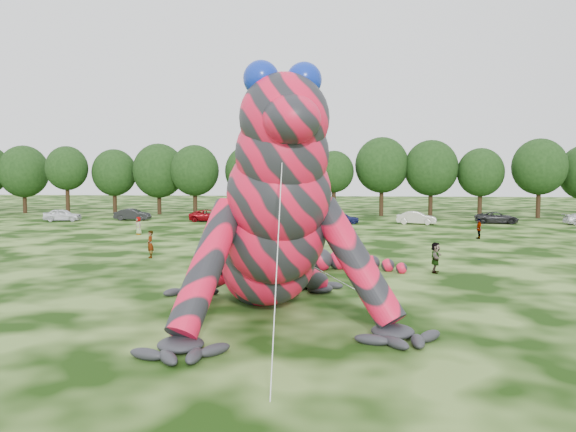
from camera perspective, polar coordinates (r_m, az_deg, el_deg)
The scene contains 25 objects.
ground at distance 18.30m, azimuth -2.04°, elevation -14.20°, with size 240.00×240.00×0.00m, color #16330A.
inflatable_gecko at distance 24.91m, azimuth -2.63°, elevation 2.30°, with size 16.55×19.66×9.83m, color #F1133A, non-canonical shape.
tree_2 at distance 88.46m, azimuth -25.24°, elevation 3.39°, with size 7.04×6.34×9.64m, color black, non-canonical shape.
tree_3 at distance 83.44m, azimuth -21.52°, elevation 3.39°, with size 5.81×5.23×9.44m, color black, non-canonical shape.
tree_4 at distance 82.36m, azimuth -17.22°, elevation 3.36°, with size 6.22×5.60×9.06m, color black, non-canonical shape.
tree_5 at distance 79.79m, azimuth -12.98°, elevation 3.68°, with size 7.16×6.44×9.80m, color black, non-canonical shape.
tree_6 at distance 76.50m, azimuth -9.44°, elevation 3.59°, with size 6.52×5.86×9.49m, color black, non-canonical shape.
tree_7 at distance 75.03m, azimuth -3.88°, elevation 3.62°, with size 6.68×6.01×9.48m, color black, non-canonical shape.
tree_8 at distance 74.47m, azimuth 0.60°, elevation 3.42°, with size 6.14×5.53×8.94m, color black, non-canonical shape.
tree_9 at distance 74.55m, azimuth 4.68°, elevation 3.31°, with size 5.27×4.74×8.68m, color black, non-canonical shape.
tree_10 at distance 75.93m, azimuth 9.50°, elevation 3.97°, with size 7.09×6.38×10.50m, color black, non-canonical shape.
tree_11 at distance 76.24m, azimuth 14.32°, elevation 3.73°, with size 7.01×6.31×10.07m, color black, non-canonical shape.
tree_12 at distance 76.99m, azimuth 18.96°, elevation 3.22°, with size 5.99×5.39×8.97m, color black, non-canonical shape.
tree_13 at distance 78.34m, azimuth 24.15°, elevation 3.51°, with size 6.83×6.15×10.13m, color black, non-canonical shape.
car_0 at distance 72.34m, azimuth -21.93°, elevation 0.10°, with size 1.74×4.31×1.47m, color white.
car_1 at distance 70.66m, azimuth -15.51°, elevation 0.14°, with size 1.50×4.29×1.41m, color black.
car_2 at distance 67.35m, azimuth -7.91°, elevation 0.05°, with size 2.32×5.03×1.40m, color maroon.
car_3 at distance 65.94m, azimuth -0.22°, elevation -0.02°, with size 1.89×4.65×1.35m, color silver.
car_4 at distance 64.21m, azimuth 5.55°, elevation -0.19°, with size 1.53×3.80×1.29m, color #161B51.
car_5 at distance 64.58m, azimuth 12.92°, elevation -0.19°, with size 1.52×4.35×1.43m, color beige.
car_6 at distance 68.26m, azimuth 20.44°, elevation -0.16°, with size 2.20×4.77×1.33m, color black.
spectator_0 at distance 39.46m, azimuth -13.82°, elevation -2.81°, with size 0.68×0.45×1.88m, color gray.
spectator_3 at distance 52.13m, azimuth 18.81°, elevation -1.24°, with size 1.03×0.43×1.76m, color gray.
spectator_5 at distance 33.84m, azimuth 14.76°, elevation -4.10°, with size 1.66×0.53×1.79m, color gray.
spectator_4 at distance 54.55m, azimuth -14.93°, elevation -0.95°, with size 0.81×0.53×1.66m, color gray.
Camera 1 is at (2.33, -17.18, 5.87)m, focal length 35.00 mm.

